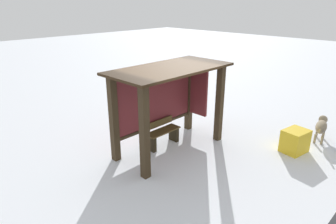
# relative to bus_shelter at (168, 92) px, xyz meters

# --- Properties ---
(ground_plane) EXTENTS (60.00, 60.00, 0.00)m
(ground_plane) POSITION_rel_bus_shelter_xyz_m (-0.11, -0.20, -1.66)
(ground_plane) COLOR white
(bus_shelter) EXTENTS (3.45, 1.69, 2.42)m
(bus_shelter) POSITION_rel_bus_shelter_xyz_m (0.00, 0.00, 0.00)
(bus_shelter) COLOR #352818
(bus_shelter) RESTS_ON ground
(bench_left_inside) EXTENTS (1.14, 0.39, 0.77)m
(bench_left_inside) POSITION_rel_bus_shelter_xyz_m (-0.11, 0.13, -1.31)
(bench_left_inside) COLOR #503F20
(bench_left_inside) RESTS_ON ground
(dog) EXTENTS (1.13, 0.50, 0.67)m
(dog) POSITION_rel_bus_shelter_xyz_m (3.59, -3.09, -1.20)
(dog) COLOR gray
(dog) RESTS_ON ground
(grit_bin) EXTENTS (0.78, 0.66, 0.66)m
(grit_bin) POSITION_rel_bus_shelter_xyz_m (2.27, -2.85, -1.33)
(grit_bin) COLOR yellow
(grit_bin) RESTS_ON ground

